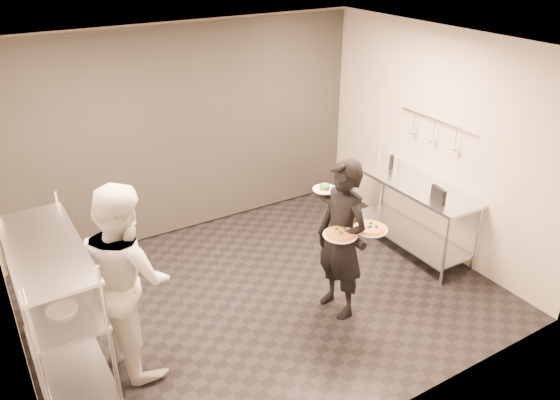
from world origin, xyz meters
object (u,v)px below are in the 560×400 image
pizza_plate_far (370,228)px  waiter (341,240)px  salad_plate (325,187)px  prep_counter (411,204)px  pos_monitor (438,194)px  bottle_clear (380,154)px  pizza_plate_near (340,234)px  chef (126,278)px  pass_rack (57,303)px  bottle_dark (392,162)px  bottle_green (396,167)px

pizza_plate_far → waiter: bearing=132.9°
waiter → salad_plate: size_ratio=7.07×
prep_counter → pos_monitor: size_ratio=7.57×
pos_monitor → bottle_clear: 1.34m
pizza_plate_near → prep_counter: bearing=23.7°
chef → salad_plate: bearing=-104.0°
chef → pizza_plate_near: size_ratio=5.43×
pass_rack → prep_counter: bearing=0.0°
waiter → bottle_clear: waiter is taller
chef → bottle_dark: 3.85m
prep_counter → bottle_dark: size_ratio=9.23×
pass_rack → bottle_green: pass_rack is taller
pizza_plate_near → bottle_dark: pizza_plate_near is taller
pizza_plate_near → chef: bearing=164.2°
waiter → bottle_green: bearing=114.8°
prep_counter → waiter: bearing=-159.2°
chef → pos_monitor: 3.62m
pass_rack → waiter: (2.74, -0.60, 0.12)m
bottle_dark → bottle_clear: bearing=78.8°
pass_rack → pizza_plate_near: bearing=-16.3°
salad_plate → bottle_green: bearing=21.0°
salad_plate → bottle_dark: 1.93m
pass_rack → chef: size_ratio=0.85×
prep_counter → pizza_plate_far: bearing=-149.7°
pizza_plate_near → bottle_green: bottle_green is taller
chef → bottle_clear: 3.98m
pass_rack → bottle_clear: pass_rack is taller
chef → pos_monitor: (3.61, -0.32, 0.07)m
pizza_plate_far → pos_monitor: bearing=12.9°
pizza_plate_near → pos_monitor: pizza_plate_near is taller
bottle_dark → pos_monitor: bearing=-100.0°
pos_monitor → bottle_dark: bearing=90.8°
pass_rack → bottle_clear: (4.45, 0.80, 0.24)m
prep_counter → pos_monitor: (-0.12, -0.52, 0.38)m
pizza_plate_near → salad_plate: bearing=76.9°
chef → pizza_plate_near: 2.08m
waiter → chef: size_ratio=0.94×
waiter → pass_rack: bearing=-107.1°
pizza_plate_near → pos_monitor: bearing=8.5°
prep_counter → pizza_plate_near: size_ratio=5.20×
waiter → pizza_plate_far: waiter is taller
chef → pizza_plate_near: (2.00, -0.56, 0.14)m
chef → pos_monitor: bearing=-105.2°
chef → salad_plate: chef is taller
salad_plate → bottle_clear: bearing=33.0°
pos_monitor → prep_counter: bearing=87.8°
bottle_clear → bottle_dark: 0.31m
pass_rack → bottle_dark: bearing=6.4°
bottle_green → bottle_clear: bottle_green is taller
pass_rack → waiter: 2.81m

